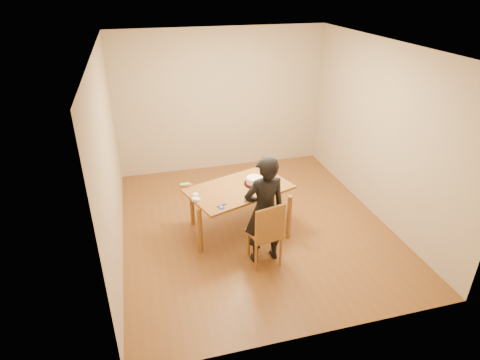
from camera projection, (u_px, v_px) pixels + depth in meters
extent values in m
cube|color=brown|center=(254.00, 224.00, 6.31)|extent=(4.00, 4.50, 0.00)
cube|color=silver|center=(257.00, 46.00, 5.07)|extent=(4.00, 4.50, 0.00)
cube|color=tan|center=(221.00, 101.00, 7.63)|extent=(4.00, 0.00, 2.70)
cube|color=tan|center=(109.00, 160.00, 5.24)|extent=(0.00, 4.50, 2.70)
cube|color=tan|center=(380.00, 132.00, 6.15)|extent=(0.00, 4.50, 2.70)
cube|color=brown|center=(239.00, 189.00, 5.82)|extent=(1.66, 1.30, 0.04)
cube|color=brown|center=(265.00, 233.00, 5.32)|extent=(0.48, 0.48, 0.04)
cylinder|color=#AE0B38|center=(255.00, 183.00, 5.91)|extent=(0.31, 0.31, 0.02)
cylinder|color=white|center=(255.00, 180.00, 5.89)|extent=(0.24, 0.24, 0.08)
ellipsoid|color=white|center=(255.00, 177.00, 5.86)|extent=(0.24, 0.24, 0.03)
cylinder|color=white|center=(248.00, 199.00, 5.46)|extent=(0.08, 0.08, 0.07)
cylinder|color=#1829A0|center=(221.00, 207.00, 5.32)|extent=(0.09, 0.09, 0.01)
ellipsoid|color=white|center=(221.00, 207.00, 5.31)|extent=(0.04, 0.04, 0.02)
cylinder|color=white|center=(195.00, 199.00, 5.48)|extent=(0.08, 0.08, 0.04)
cylinder|color=white|center=(196.00, 195.00, 5.59)|extent=(0.08, 0.08, 0.04)
cylinder|color=white|center=(198.00, 200.00, 5.47)|extent=(0.07, 0.07, 0.04)
cube|color=#C32E68|center=(185.00, 186.00, 5.85)|extent=(0.15, 0.09, 0.02)
cube|color=#1C9725|center=(185.00, 184.00, 5.84)|extent=(0.14, 0.08, 0.02)
cube|color=black|center=(221.00, 205.00, 5.36)|extent=(0.14, 0.06, 0.01)
imported|color=black|center=(264.00, 210.00, 5.21)|extent=(0.59, 0.41, 1.54)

